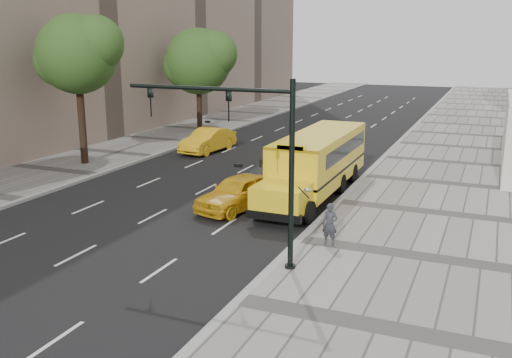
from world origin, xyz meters
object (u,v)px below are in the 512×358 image
at_px(school_bus, 318,159).
at_px(taxi_far, 208,140).
at_px(pedestrian, 330,224).
at_px(taxi_near, 238,192).
at_px(tree_b, 78,53).
at_px(tree_c, 199,61).
at_px(traffic_signal, 251,149).

xyz_separation_m(school_bus, taxi_far, (-10.00, 7.23, -0.96)).
bearing_deg(pedestrian, taxi_far, 131.78).
xyz_separation_m(taxi_near, pedestrian, (5.21, -3.25, 0.15)).
relative_size(tree_b, tree_c, 1.07).
bearing_deg(taxi_far, tree_b, -121.04).
relative_size(school_bus, pedestrian, 7.31).
height_order(school_bus, taxi_far, school_bus).
distance_m(tree_b, school_bus, 15.72).
height_order(tree_b, tree_c, tree_b).
bearing_deg(traffic_signal, taxi_near, 118.57).
bearing_deg(traffic_signal, school_bus, 93.98).
distance_m(school_bus, pedestrian, 7.84).
height_order(tree_c, traffic_signal, tree_c).
bearing_deg(taxi_far, school_bus, -30.57).
bearing_deg(pedestrian, tree_c, 128.59).
height_order(tree_b, traffic_signal, tree_b).
distance_m(taxi_near, pedestrian, 6.14).
relative_size(taxi_near, pedestrian, 2.93).
bearing_deg(pedestrian, taxi_near, 148.70).
bearing_deg(taxi_near, traffic_signal, -46.04).
relative_size(tree_b, taxi_far, 1.85).
distance_m(taxi_far, traffic_signal, 20.48).
xyz_separation_m(tree_c, school_bus, (14.90, -15.25, -3.99)).
height_order(tree_c, school_bus, tree_c).
distance_m(tree_b, taxi_far, 10.19).
xyz_separation_m(tree_b, tree_c, (0.01, 14.71, -0.97)).
height_order(taxi_far, pedestrian, pedestrian).
xyz_separation_m(taxi_far, pedestrian, (12.70, -14.54, 0.14)).
xyz_separation_m(tree_c, traffic_signal, (15.59, -25.18, -1.66)).
relative_size(tree_b, taxi_near, 1.95).
bearing_deg(school_bus, traffic_signal, -86.02).
bearing_deg(taxi_far, tree_c, 126.71).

